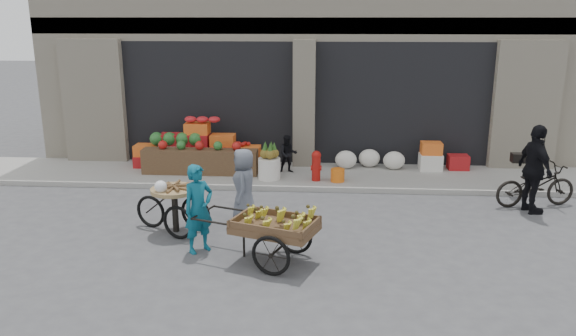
# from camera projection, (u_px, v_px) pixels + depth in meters

# --- Properties ---
(ground) EXTENTS (80.00, 80.00, 0.00)m
(ground) POSITION_uv_depth(u_px,v_px,m) (291.00, 244.00, 9.75)
(ground) COLOR #424244
(ground) RESTS_ON ground
(sidewalk) EXTENTS (18.00, 2.20, 0.12)m
(sidewalk) POSITION_uv_depth(u_px,v_px,m) (302.00, 176.00, 13.68)
(sidewalk) COLOR gray
(sidewalk) RESTS_ON ground
(building) EXTENTS (14.00, 6.45, 7.00)m
(building) POSITION_uv_depth(u_px,v_px,m) (309.00, 32.00, 16.60)
(building) COLOR beige
(building) RESTS_ON ground
(fruit_display) EXTENTS (3.10, 1.12, 1.24)m
(fruit_display) POSITION_uv_depth(u_px,v_px,m) (203.00, 147.00, 13.96)
(fruit_display) COLOR #A7171A
(fruit_display) RESTS_ON sidewalk
(pineapple_bin) EXTENTS (0.52, 0.52, 0.50)m
(pineapple_bin) POSITION_uv_depth(u_px,v_px,m) (269.00, 169.00, 13.17)
(pineapple_bin) COLOR silver
(pineapple_bin) RESTS_ON sidewalk
(fire_hydrant) EXTENTS (0.22, 0.22, 0.71)m
(fire_hydrant) POSITION_uv_depth(u_px,v_px,m) (316.00, 164.00, 13.01)
(fire_hydrant) COLOR #A5140F
(fire_hydrant) RESTS_ON sidewalk
(orange_bucket) EXTENTS (0.32, 0.32, 0.30)m
(orange_bucket) POSITION_uv_depth(u_px,v_px,m) (338.00, 175.00, 12.99)
(orange_bucket) COLOR orange
(orange_bucket) RESTS_ON sidewalk
(right_bay_goods) EXTENTS (3.35, 0.60, 0.70)m
(right_bay_goods) POSITION_uv_depth(u_px,v_px,m) (408.00, 158.00, 13.99)
(right_bay_goods) COLOR silver
(right_bay_goods) RESTS_ON sidewalk
(seated_person) EXTENTS (0.51, 0.43, 0.93)m
(seated_person) POSITION_uv_depth(u_px,v_px,m) (288.00, 154.00, 13.66)
(seated_person) COLOR black
(seated_person) RESTS_ON sidewalk
(banana_cart) EXTENTS (2.33, 1.52, 0.91)m
(banana_cart) POSITION_uv_depth(u_px,v_px,m) (272.00, 223.00, 8.87)
(banana_cart) COLOR brown
(banana_cart) RESTS_ON ground
(vendor_woman) EXTENTS (0.64, 0.64, 1.50)m
(vendor_woman) POSITION_uv_depth(u_px,v_px,m) (199.00, 209.00, 9.27)
(vendor_woman) COLOR #0D536A
(vendor_woman) RESTS_ON ground
(tricycle_cart) EXTENTS (1.45, 1.07, 0.95)m
(tricycle_cart) POSITION_uv_depth(u_px,v_px,m) (174.00, 202.00, 10.17)
(tricycle_cart) COLOR #9E7F51
(tricycle_cart) RESTS_ON ground
(vendor_grey) EXTENTS (0.50, 0.73, 1.44)m
(vendor_grey) POSITION_uv_depth(u_px,v_px,m) (244.00, 186.00, 10.62)
(vendor_grey) COLOR slate
(vendor_grey) RESTS_ON ground
(bicycle) EXTENTS (1.80, 0.95, 0.90)m
(bicycle) POSITION_uv_depth(u_px,v_px,m) (535.00, 185.00, 11.59)
(bicycle) COLOR black
(bicycle) RESTS_ON ground
(cyclist) EXTENTS (0.65, 1.12, 1.79)m
(cyclist) POSITION_uv_depth(u_px,v_px,m) (535.00, 169.00, 11.10)
(cyclist) COLOR black
(cyclist) RESTS_ON ground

